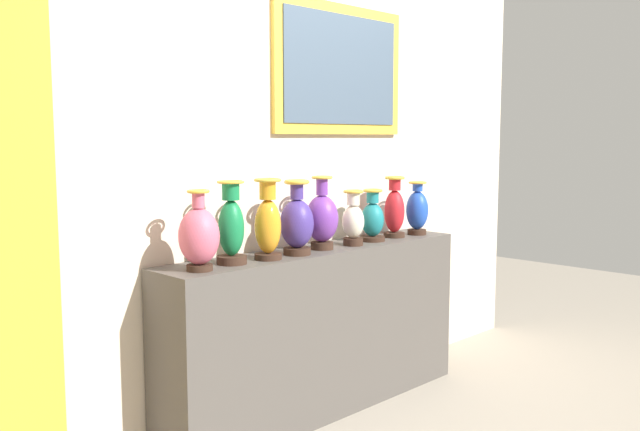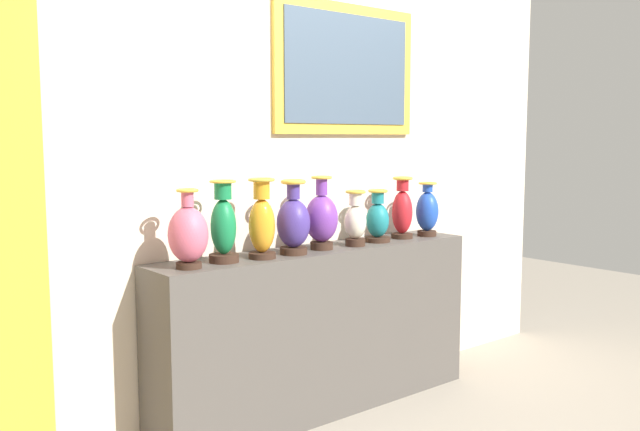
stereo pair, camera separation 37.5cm
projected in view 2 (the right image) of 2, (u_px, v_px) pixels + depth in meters
ground_plane at (320, 409)px, 3.88m from camera, size 10.38×10.38×0.00m
display_shelf at (320, 330)px, 3.83m from camera, size 2.00×0.36×0.92m
back_wall at (294, 125)px, 3.89m from camera, size 4.38×0.14×3.18m
vase_rose at (188, 234)px, 3.19m from camera, size 0.19×0.19×0.37m
vase_emerald at (223, 226)px, 3.35m from camera, size 0.15×0.15×0.40m
vase_amber at (262, 223)px, 3.46m from camera, size 0.14×0.14×0.41m
vase_indigo at (293, 222)px, 3.58m from camera, size 0.18×0.18×0.39m
vase_violet at (322, 218)px, 3.74m from camera, size 0.18×0.18×0.40m
vase_ivory at (355, 221)px, 3.86m from camera, size 0.13×0.13×0.31m
vase_teal at (378, 220)px, 4.02m from camera, size 0.15×0.15×0.31m
vase_crimson at (402, 211)px, 4.15m from camera, size 0.13×0.13×0.37m
vase_sapphire at (427, 211)px, 4.25m from camera, size 0.14×0.14×0.33m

